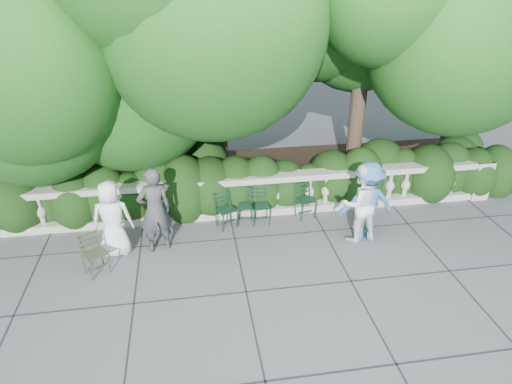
{
  "coord_description": "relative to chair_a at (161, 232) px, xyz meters",
  "views": [
    {
      "loc": [
        -1.35,
        -7.5,
        5.42
      ],
      "look_at": [
        0.0,
        1.0,
        1.0
      ],
      "focal_mm": 32.0,
      "sensor_mm": 36.0,
      "label": 1
    }
  ],
  "objects": [
    {
      "name": "person_casual_man",
      "position": [
        4.19,
        -0.9,
        0.87
      ],
      "size": [
        0.93,
        0.77,
        1.74
      ],
      "primitive_type": "imported",
      "rotation": [
        0.0,
        0.0,
        3.29
      ],
      "color": "white",
      "rests_on": "ground"
    },
    {
      "name": "chair_weathered",
      "position": [
        -1.06,
        -1.41,
        0.0
      ],
      "size": [
        0.63,
        0.64,
        0.84
      ],
      "primitive_type": null,
      "rotation": [
        0.0,
        0.0,
        0.59
      ],
      "color": "black",
      "rests_on": "ground"
    },
    {
      "name": "chair_b",
      "position": [
        1.92,
        -0.02,
        0.0
      ],
      "size": [
        0.52,
        0.55,
        0.84
      ],
      "primitive_type": null,
      "rotation": [
        0.0,
        0.0,
        -0.19
      ],
      "color": "black",
      "rests_on": "ground"
    },
    {
      "name": "chair_c",
      "position": [
        2.26,
        -0.09,
        0.0
      ],
      "size": [
        0.45,
        0.49,
        0.84
      ],
      "primitive_type": null,
      "rotation": [
        0.0,
        0.0,
        0.03
      ],
      "color": "black",
      "rests_on": "ground"
    },
    {
      "name": "person_woman_grey",
      "position": [
        -0.01,
        -0.63,
        0.92
      ],
      "size": [
        0.77,
        0.6,
        1.85
      ],
      "primitive_type": "imported",
      "rotation": [
        0.0,
        0.0,
        3.41
      ],
      "color": "#39383D",
      "rests_on": "ground"
    },
    {
      "name": "ground",
      "position": [
        2.1,
        -1.31,
        0.0
      ],
      "size": [
        90.0,
        90.0,
        0.0
      ],
      "primitive_type": "plane",
      "color": "#4D4E54",
      "rests_on": "ground"
    },
    {
      "name": "tree_canopy",
      "position": [
        2.78,
        1.88,
        3.96
      ],
      "size": [
        15.04,
        6.52,
        6.78
      ],
      "color": "#3F3023",
      "rests_on": "ground"
    },
    {
      "name": "balustrade",
      "position": [
        2.1,
        0.49,
        0.49
      ],
      "size": [
        12.0,
        0.44,
        1.0
      ],
      "color": "#9E998E",
      "rests_on": "ground"
    },
    {
      "name": "person_businessman",
      "position": [
        -0.85,
        -0.66,
        0.81
      ],
      "size": [
        0.8,
        0.52,
        1.63
      ],
      "primitive_type": "imported",
      "rotation": [
        0.0,
        0.0,
        3.13
      ],
      "color": "white",
      "rests_on": "ground"
    },
    {
      "name": "shrub_hedge",
      "position": [
        2.1,
        1.69,
        0.0
      ],
      "size": [
        15.0,
        2.6,
        1.7
      ],
      "primitive_type": null,
      "color": "black",
      "rests_on": "ground"
    },
    {
      "name": "chair_e",
      "position": [
        3.38,
        0.03,
        0.0
      ],
      "size": [
        0.54,
        0.57,
        0.84
      ],
      "primitive_type": null,
      "rotation": [
        0.0,
        0.0,
        0.24
      ],
      "color": "black",
      "rests_on": "ground"
    },
    {
      "name": "chair_d",
      "position": [
        1.53,
        -0.13,
        0.0
      ],
      "size": [
        0.59,
        0.61,
        0.84
      ],
      "primitive_type": null,
      "rotation": [
        0.0,
        0.0,
        0.4
      ],
      "color": "black",
      "rests_on": "ground"
    },
    {
      "name": "chair_a",
      "position": [
        0.0,
        0.0,
        0.0
      ],
      "size": [
        0.51,
        0.54,
        0.84
      ],
      "primitive_type": null,
      "rotation": [
        0.0,
        0.0,
        0.16
      ],
      "color": "black",
      "rests_on": "ground"
    },
    {
      "name": "person_older_blue",
      "position": [
        4.35,
        -0.9,
        0.88
      ],
      "size": [
        1.15,
        0.66,
        1.77
      ],
      "primitive_type": "imported",
      "rotation": [
        0.0,
        0.0,
        3.15
      ],
      "color": "#34649E",
      "rests_on": "ground"
    }
  ]
}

